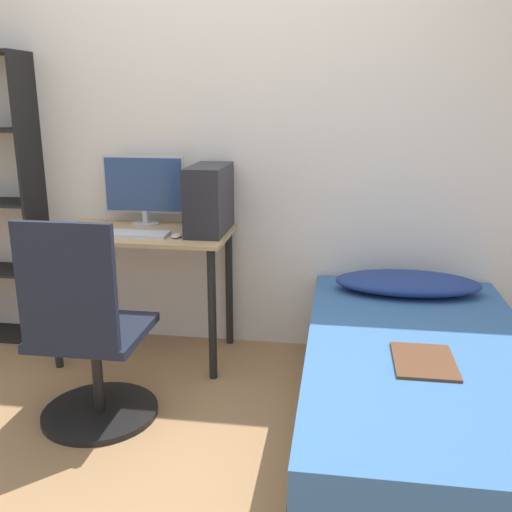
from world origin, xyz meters
TOP-DOWN VIEW (x-y plane):
  - ground_plane at (0.00, 0.00)m, footprint 14.00×14.00m
  - wall_back at (0.00, 1.39)m, footprint 8.00×0.05m
  - desk at (-0.43, 1.08)m, footprint 0.99×0.57m
  - office_chair at (-0.43, 0.33)m, footprint 0.55×0.55m
  - bed at (1.04, 0.41)m, footprint 1.02×1.91m
  - pillow at (1.04, 1.10)m, footprint 0.77×0.36m
  - magazine at (1.02, 0.24)m, footprint 0.24×0.32m
  - monitor at (-0.47, 1.26)m, footprint 0.48×0.16m
  - keyboard at (-0.46, 0.97)m, footprint 0.43×0.14m
  - pc_tower at (-0.05, 1.13)m, footprint 0.20×0.43m
  - mouse at (-0.19, 0.97)m, footprint 0.06×0.09m
  - phone at (-0.84, 1.10)m, footprint 0.07×0.14m

SIDE VIEW (x-z plane):
  - ground_plane at x=0.00m, z-range 0.00..0.00m
  - bed at x=1.04m, z-range 0.00..0.45m
  - office_chair at x=-0.43m, z-range -0.12..0.87m
  - magazine at x=1.02m, z-range 0.45..0.47m
  - pillow at x=1.04m, z-range 0.45..0.56m
  - desk at x=-0.43m, z-range 0.25..1.00m
  - phone at x=-0.84m, z-range 0.75..0.76m
  - keyboard at x=-0.46m, z-range 0.75..0.77m
  - mouse at x=-0.19m, z-range 0.75..0.77m
  - pc_tower at x=-0.05m, z-range 0.75..1.12m
  - monitor at x=-0.47m, z-range 0.77..1.17m
  - wall_back at x=0.00m, z-range 0.00..2.50m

